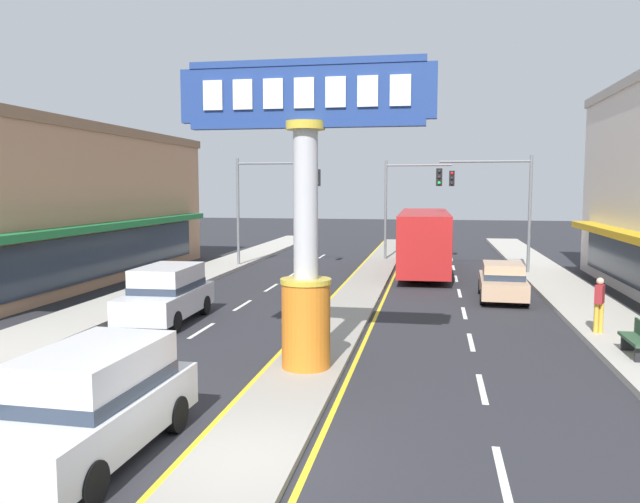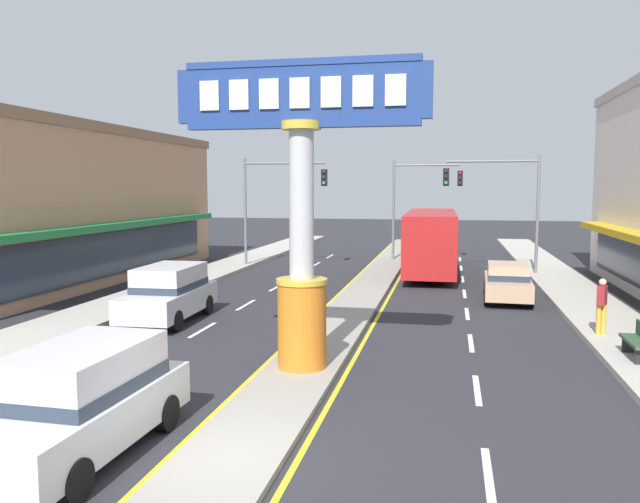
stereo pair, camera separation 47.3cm
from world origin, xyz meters
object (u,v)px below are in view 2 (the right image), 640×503
traffic_light_right_side (502,194)px  suv_far_right_lane (169,292)px  pedestrian_near_kerb (602,303)px  street_bench (639,341)px  storefront_left (52,204)px  bus_near_right_lane (431,238)px  suv_mid_left_lane (82,400)px  sedan_near_left_lane (508,282)px  district_sign (302,217)px  traffic_light_left_side (275,193)px  traffic_light_median_far (418,193)px

traffic_light_right_side → suv_far_right_lane: 18.62m
pedestrian_near_kerb → street_bench: bearing=-82.5°
storefront_left → bus_near_right_lane: size_ratio=2.02×
suv_far_right_lane → suv_mid_left_lane: same height
bus_near_right_lane → suv_far_right_lane: bearing=-120.7°
sedan_near_left_lane → street_bench: sedan_near_left_lane is taller
pedestrian_near_kerb → traffic_light_right_side: bearing=97.8°
district_sign → traffic_light_left_side: size_ratio=1.20×
district_sign → street_bench: district_sign is taller
traffic_light_median_far → district_sign: bearing=-93.9°
traffic_light_right_side → street_bench: size_ratio=3.87×
traffic_light_left_side → suv_mid_left_lane: (3.59, -24.92, -3.26)m
district_sign → traffic_light_left_side: district_sign is taller
storefront_left → sedan_near_left_lane: 21.49m
traffic_light_median_far → bus_near_right_lane: 5.44m
traffic_light_right_side → pedestrian_near_kerb: (1.88, -13.81, -3.11)m
suv_far_right_lane → bus_near_right_lane: bearing=59.3°
storefront_left → street_bench: 26.02m
suv_mid_left_lane → sedan_near_left_lane: bearing=63.4°
traffic_light_median_far → bus_near_right_lane: size_ratio=0.55×
storefront_left → traffic_light_median_far: size_ratio=3.66×
traffic_light_left_side → traffic_light_median_far: (7.76, 4.56, -0.05)m
suv_far_right_lane → sedan_near_left_lane: (11.72, 6.30, -0.20)m
storefront_left → street_bench: (23.77, -10.11, -3.09)m
suv_far_right_lane → sedan_near_left_lane: suv_far_right_lane is taller
traffic_light_right_side → street_bench: bearing=-82.3°
bus_near_right_lane → suv_mid_left_lane: bus_near_right_lane is taller
traffic_light_left_side → pedestrian_near_kerb: (14.17, -14.41, -3.11)m
traffic_light_left_side → district_sign: bearing=-72.4°
storefront_left → traffic_light_left_side: size_ratio=3.66×
traffic_light_right_side → traffic_light_median_far: (-4.53, 5.16, -0.05)m
district_sign → suv_mid_left_lane: district_sign is taller
street_bench → pedestrian_near_kerb: size_ratio=0.95×
traffic_light_median_far → suv_mid_left_lane: size_ratio=1.33×
storefront_left → suv_mid_left_lane: size_ratio=4.87×
suv_far_right_lane → suv_mid_left_lane: (3.30, -10.48, 0.00)m
traffic_light_left_side → traffic_light_right_side: 12.31m
storefront_left → pedestrian_near_kerb: bearing=-17.7°
suv_mid_left_lane → traffic_light_left_side: bearing=98.2°
traffic_light_median_far → suv_mid_left_lane: traffic_light_median_far is taller
district_sign → storefront_left: (-15.40, 12.48, -0.12)m
storefront_left → traffic_light_left_side: storefront_left is taller
street_bench → pedestrian_near_kerb: bearing=97.5°
storefront_left → pedestrian_near_kerb: (23.43, -7.46, -2.60)m
bus_near_right_lane → suv_mid_left_lane: (-5.12, -24.66, -0.88)m
traffic_light_left_side → traffic_light_median_far: size_ratio=1.00×
traffic_light_right_side → traffic_light_median_far: size_ratio=1.00×
suv_mid_left_lane → traffic_light_right_side: bearing=70.3°
traffic_light_median_far → sedan_near_left_lane: 13.82m
traffic_light_right_side → bus_near_right_lane: size_ratio=0.55×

